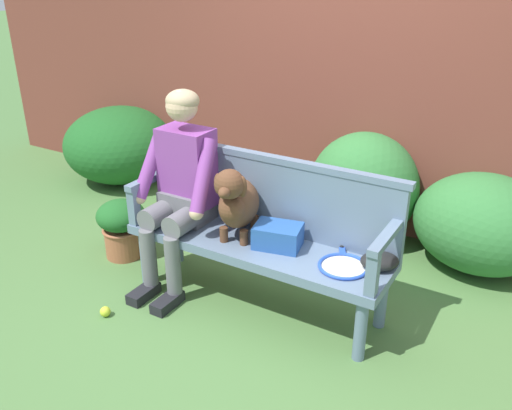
% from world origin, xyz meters
% --- Properties ---
extents(ground_plane, '(40.00, 40.00, 0.00)m').
position_xyz_m(ground_plane, '(0.00, 0.00, 0.00)').
color(ground_plane, '#4C753D').
extents(brick_garden_fence, '(8.00, 0.30, 2.25)m').
position_xyz_m(brick_garden_fence, '(0.00, 1.57, 1.13)').
color(brick_garden_fence, brown).
rests_on(brick_garden_fence, ground).
extents(hedge_bush_far_left, '(1.10, 1.09, 0.74)m').
position_xyz_m(hedge_bush_far_left, '(-2.24, 1.17, 0.37)').
color(hedge_bush_far_left, '#1E5B23').
rests_on(hedge_bush_far_left, ground).
extents(hedge_bush_mid_left, '(0.96, 0.83, 0.70)m').
position_xyz_m(hedge_bush_mid_left, '(1.14, 1.19, 0.35)').
color(hedge_bush_mid_left, '#337538').
rests_on(hedge_bush_mid_left, ground).
extents(hedge_bush_far_right, '(0.84, 0.83, 0.86)m').
position_xyz_m(hedge_bush_far_right, '(0.24, 1.22, 0.43)').
color(hedge_bush_far_right, '#337538').
rests_on(hedge_bush_far_right, ground).
extents(garden_bench, '(1.70, 0.47, 0.45)m').
position_xyz_m(garden_bench, '(0.00, 0.00, 0.39)').
color(garden_bench, slate).
rests_on(garden_bench, ground).
extents(bench_backrest, '(1.74, 0.06, 0.50)m').
position_xyz_m(bench_backrest, '(0.00, 0.20, 0.70)').
color(bench_backrest, slate).
rests_on(bench_backrest, garden_bench).
extents(bench_armrest_left_end, '(0.06, 0.47, 0.28)m').
position_xyz_m(bench_armrest_left_end, '(-0.81, -0.08, 0.65)').
color(bench_armrest_left_end, slate).
rests_on(bench_armrest_left_end, garden_bench).
extents(bench_armrest_right_end, '(0.06, 0.47, 0.28)m').
position_xyz_m(bench_armrest_right_end, '(0.81, -0.08, 0.65)').
color(bench_armrest_right_end, slate).
rests_on(bench_armrest_right_end, garden_bench).
extents(person_seated, '(0.56, 0.63, 1.32)m').
position_xyz_m(person_seated, '(-0.56, -0.01, 0.72)').
color(person_seated, black).
rests_on(person_seated, ground).
extents(dog_on_bench, '(0.31, 0.50, 0.50)m').
position_xyz_m(dog_on_bench, '(-0.13, -0.02, 0.70)').
color(dog_on_bench, brown).
rests_on(dog_on_bench, garden_bench).
extents(tennis_racket, '(0.38, 0.58, 0.03)m').
position_xyz_m(tennis_racket, '(0.57, 0.01, 0.46)').
color(tennis_racket, blue).
rests_on(tennis_racket, garden_bench).
extents(baseball_glove, '(0.28, 0.26, 0.09)m').
position_xyz_m(baseball_glove, '(0.76, 0.09, 0.49)').
color(baseball_glove, black).
rests_on(baseball_glove, garden_bench).
extents(sports_bag, '(0.32, 0.26, 0.14)m').
position_xyz_m(sports_bag, '(0.14, 0.02, 0.52)').
color(sports_bag, '#2856A3').
rests_on(sports_bag, garden_bench).
extents(tennis_ball, '(0.07, 0.07, 0.07)m').
position_xyz_m(tennis_ball, '(-0.73, -0.61, 0.03)').
color(tennis_ball, '#CCDB33').
rests_on(tennis_ball, ground).
extents(potted_plant, '(0.36, 0.36, 0.44)m').
position_xyz_m(potted_plant, '(-1.17, 0.02, 0.25)').
color(potted_plant, '#A85B3D').
rests_on(potted_plant, ground).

